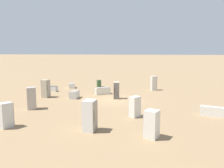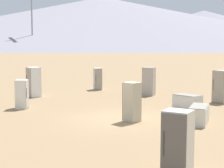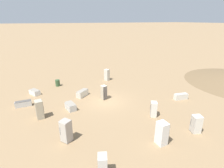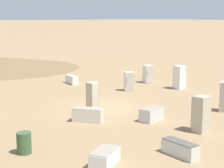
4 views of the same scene
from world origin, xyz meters
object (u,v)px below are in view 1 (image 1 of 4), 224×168
(discarded_fridge_4, at_px, (51,89))
(rusty_barrel, at_px, (99,83))
(discarded_fridge_7, at_px, (212,111))
(discarded_fridge_2, at_px, (135,107))
(discarded_fridge_6, at_px, (74,95))
(discarded_fridge_8, at_px, (90,116))
(discarded_fridge_0, at_px, (32,98))
(discarded_fridge_12, at_px, (103,91))
(discarded_fridge_10, at_px, (151,124))
(discarded_fridge_3, at_px, (46,89))
(discarded_fridge_11, at_px, (117,90))
(discarded_fridge_9, at_px, (6,115))
(discarded_fridge_5, at_px, (72,86))
(discarded_fridge_1, at_px, (154,83))

(discarded_fridge_4, distance_m, rusty_barrel, 6.70)
(discarded_fridge_4, relative_size, discarded_fridge_7, 0.98)
(discarded_fridge_2, distance_m, rusty_barrel, 14.77)
(discarded_fridge_6, relative_size, rusty_barrel, 1.63)
(discarded_fridge_4, relative_size, discarded_fridge_6, 1.11)
(discarded_fridge_8, bearing_deg, discarded_fridge_0, -119.14)
(discarded_fridge_8, bearing_deg, discarded_fridge_12, -166.57)
(discarded_fridge_6, distance_m, discarded_fridge_10, 12.33)
(discarded_fridge_3, bearing_deg, discarded_fridge_0, 15.12)
(discarded_fridge_7, distance_m, discarded_fridge_10, 6.73)
(discarded_fridge_10, bearing_deg, discarded_fridge_0, 89.22)
(discarded_fridge_6, xyz_separation_m, discarded_fridge_8, (8.50, 5.22, 0.58))
(discarded_fridge_7, distance_m, discarded_fridge_11, 9.38)
(discarded_fridge_3, relative_size, rusty_barrel, 1.99)
(discarded_fridge_7, height_order, discarded_fridge_8, discarded_fridge_8)
(discarded_fridge_7, distance_m, discarded_fridge_9, 14.33)
(discarded_fridge_11, xyz_separation_m, discarded_fridge_12, (-1.94, -2.16, -0.48))
(discarded_fridge_2, xyz_separation_m, discarded_fridge_10, (3.70, 1.62, 0.02))
(discarded_fridge_4, distance_m, discarded_fridge_11, 9.16)
(discarded_fridge_4, bearing_deg, discarded_fridge_12, -89.16)
(discarded_fridge_4, xyz_separation_m, discarded_fridge_7, (6.01, 17.39, 0.04))
(discarded_fridge_8, bearing_deg, discarded_fridge_7, 124.23)
(discarded_fridge_3, bearing_deg, discarded_fridge_2, 62.35)
(discarded_fridge_10, bearing_deg, discarded_fridge_4, 67.47)
(discarded_fridge_12, bearing_deg, discarded_fridge_2, -3.95)
(discarded_fridge_3, bearing_deg, discarded_fridge_6, 93.77)
(discarded_fridge_9, bearing_deg, discarded_fridge_12, 100.86)
(discarded_fridge_2, distance_m, discarded_fridge_6, 8.73)
(discarded_fridge_6, bearing_deg, rusty_barrel, 80.57)
(discarded_fridge_7, xyz_separation_m, discarded_fridge_11, (-4.01, -8.47, 0.51))
(discarded_fridge_5, relative_size, discarded_fridge_12, 0.94)
(discarded_fridge_5, xyz_separation_m, rusty_barrel, (-1.91, 3.19, 0.16))
(discarded_fridge_7, bearing_deg, discarded_fridge_6, -92.71)
(rusty_barrel, bearing_deg, discarded_fridge_6, 1.04)
(discarded_fridge_8, height_order, rusty_barrel, discarded_fridge_8)
(discarded_fridge_1, relative_size, discarded_fridge_8, 0.94)
(discarded_fridge_9, xyz_separation_m, discarded_fridge_11, (-10.39, 4.36, 0.07))
(discarded_fridge_8, bearing_deg, discarded_fridge_6, -150.15)
(discarded_fridge_4, xyz_separation_m, discarded_fridge_8, (11.47, 9.85, 0.63))
(discarded_fridge_0, xyz_separation_m, discarded_fridge_3, (-4.60, -1.66, 0.01))
(discarded_fridge_1, bearing_deg, rusty_barrel, -121.81)
(discarded_fridge_4, distance_m, discarded_fridge_8, 15.13)
(discarded_fridge_2, bearing_deg, discarded_fridge_7, -40.09)
(discarded_fridge_5, xyz_separation_m, discarded_fridge_8, (14.53, 8.55, 0.64))
(discarded_fridge_10, distance_m, discarded_fridge_11, 10.56)
(discarded_fridge_0, height_order, discarded_fridge_7, discarded_fridge_0)
(discarded_fridge_12, bearing_deg, discarded_fridge_8, -22.38)
(discarded_fridge_2, relative_size, discarded_fridge_11, 0.88)
(discarded_fridge_7, bearing_deg, discarded_fridge_4, -98.38)
(discarded_fridge_5, bearing_deg, discarded_fridge_6, 90.88)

